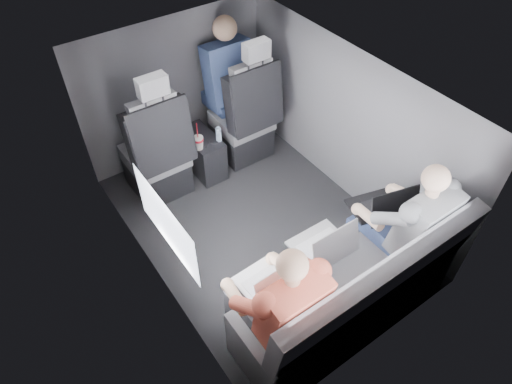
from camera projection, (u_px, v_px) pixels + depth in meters
floor at (258, 227)px, 3.86m from camera, size 2.60×2.60×0.00m
ceiling at (258, 88)px, 2.90m from camera, size 2.60×2.60×0.00m
panel_left at (147, 219)px, 3.01m from camera, size 0.02×2.60×1.35m
panel_right at (347, 125)px, 3.74m from camera, size 0.02×2.60×1.35m
panel_front at (175, 89)px, 4.13m from camera, size 1.80×0.02×1.35m
panel_back at (388, 290)px, 2.63m from camera, size 1.80×0.02×1.35m
side_window at (166, 224)px, 2.69m from camera, size 0.02×0.75×0.42m
seatbelt at (256, 92)px, 3.86m from camera, size 0.35×0.11×0.59m
front_seat_left at (158, 158)px, 3.87m from camera, size 0.52×0.58×1.26m
front_seat_right at (245, 121)px, 4.24m from camera, size 0.52×0.58×1.26m
center_console at (203, 153)px, 4.22m from camera, size 0.24×0.48×0.41m
rear_bench at (350, 296)px, 3.02m from camera, size 1.60×0.57×0.92m
soda_cup at (198, 142)px, 3.91m from camera, size 0.09×0.09×0.27m
water_bottle at (219, 134)px, 3.99m from camera, size 0.05×0.05×0.15m
laptop_white at (270, 281)px, 2.72m from camera, size 0.35×0.33×0.25m
laptop_silver at (324, 244)px, 2.92m from camera, size 0.36×0.32×0.26m
laptop_black at (382, 206)px, 3.15m from camera, size 0.41×0.41×0.26m
passenger_rear_left at (276, 303)px, 2.64m from camera, size 0.48×0.60×1.18m
passenger_rear_right at (403, 222)px, 3.07m from camera, size 0.48×0.60×1.19m
passenger_front_right at (227, 76)px, 4.13m from camera, size 0.42×0.42×0.89m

